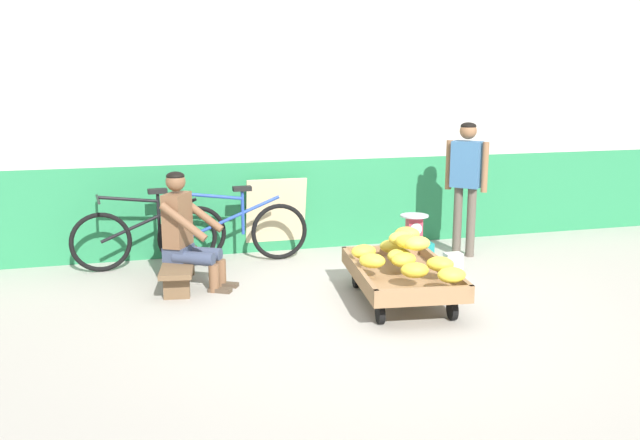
% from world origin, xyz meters
% --- Properties ---
extents(ground_plane, '(80.00, 80.00, 0.00)m').
position_xyz_m(ground_plane, '(0.00, 0.00, 0.00)').
color(ground_plane, '#A39E93').
extents(back_wall, '(16.00, 0.30, 2.99)m').
position_xyz_m(back_wall, '(0.00, 2.80, 1.49)').
color(back_wall, '#287F4C').
rests_on(back_wall, ground).
extents(banana_cart, '(1.01, 1.53, 0.36)m').
position_xyz_m(banana_cart, '(0.22, 0.51, 0.24)').
color(banana_cart, '#8E6B47').
rests_on(banana_cart, ground).
extents(banana_pile, '(0.84, 1.25, 0.27)m').
position_xyz_m(banana_pile, '(0.25, 0.50, 0.47)').
color(banana_pile, yellow).
rests_on(banana_pile, banana_cart).
extents(low_bench, '(0.46, 1.13, 0.27)m').
position_xyz_m(low_bench, '(-1.69, 1.56, 0.20)').
color(low_bench, brown).
rests_on(low_bench, ground).
extents(vendor_seated, '(0.74, 0.65, 1.14)m').
position_xyz_m(vendor_seated, '(-1.62, 1.51, 0.57)').
color(vendor_seated, brown).
rests_on(vendor_seated, ground).
extents(plastic_crate, '(0.36, 0.28, 0.30)m').
position_xyz_m(plastic_crate, '(0.77, 1.50, 0.15)').
color(plastic_crate, '#19847F').
rests_on(plastic_crate, ground).
extents(weighing_scale, '(0.30, 0.30, 0.29)m').
position_xyz_m(weighing_scale, '(0.77, 1.50, 0.45)').
color(weighing_scale, '#28282D').
rests_on(weighing_scale, plastic_crate).
extents(bicycle_near_left, '(1.66, 0.48, 0.86)m').
position_xyz_m(bicycle_near_left, '(-1.95, 2.33, 0.35)').
color(bicycle_near_left, black).
rests_on(bicycle_near_left, ground).
extents(bicycle_far_left, '(1.66, 0.48, 0.86)m').
position_xyz_m(bicycle_far_left, '(-1.05, 2.26, 0.35)').
color(bicycle_far_left, black).
rests_on(bicycle_far_left, ground).
extents(sign_board, '(0.70, 0.21, 0.89)m').
position_xyz_m(sign_board, '(-0.50, 2.60, 0.44)').
color(sign_board, '#C6B289').
rests_on(sign_board, ground).
extents(customer_adult, '(0.37, 0.38, 1.53)m').
position_xyz_m(customer_adult, '(1.55, 1.87, 0.95)').
color(customer_adult, brown).
rests_on(customer_adult, ground).
extents(shopping_bag, '(0.18, 0.12, 0.24)m').
position_xyz_m(shopping_bag, '(1.07, 1.17, 0.12)').
color(shopping_bag, silver).
rests_on(shopping_bag, ground).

